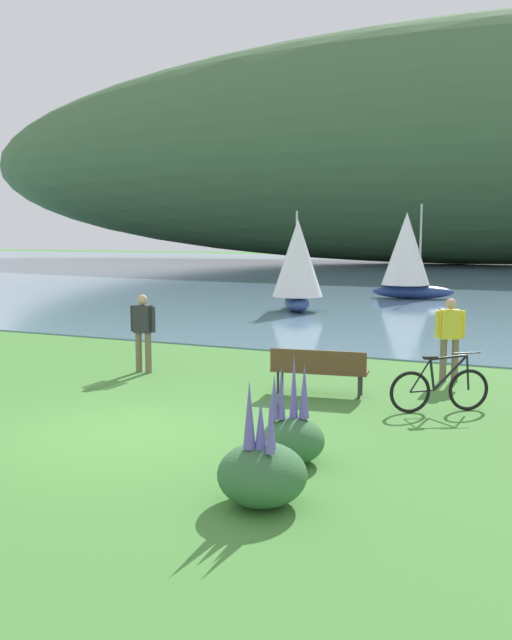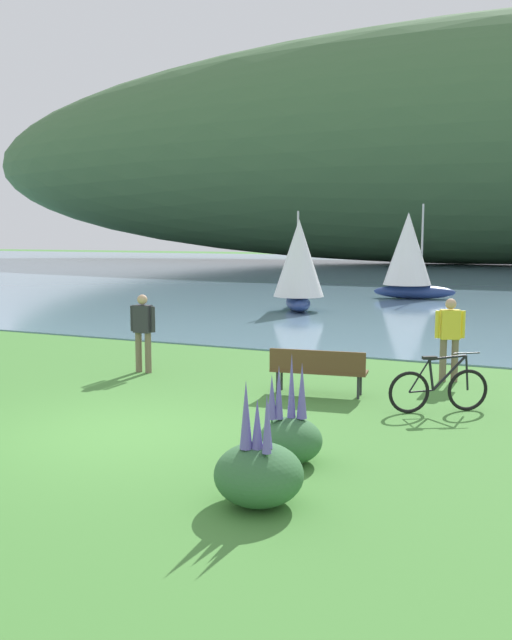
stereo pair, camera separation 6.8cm
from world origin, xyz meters
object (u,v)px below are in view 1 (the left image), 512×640
Objects in this scene: park_bench_near_camera at (319,368)px; bicycle_leaning_near_bench at (440,389)px; person_at_shoreline at (450,334)px; sailboat_nearest_to_shore at (407,254)px; sailboat_toward_hillside at (298,264)px; person_on_the_grass at (143,328)px.

park_bench_near_camera is 2.29m from bicycle_leaning_near_bench.
person_at_shoreline reaches higher than park_bench_near_camera.
bicycle_leaning_near_bench is at bearing -85.33° from person_at_shoreline.
sailboat_nearest_to_shore is at bearing 102.95° from bicycle_leaning_near_bench.
sailboat_nearest_to_shore is at bearing 96.78° from park_bench_near_camera.
sailboat_toward_hillside is at bearing 124.40° from person_at_shoreline.
park_bench_near_camera is at bearing 172.14° from bicycle_leaning_near_bench.
sailboat_toward_hillside is (-1.00, 12.34, 0.89)m from person_on_the_grass.
sailboat_nearest_to_shore is at bearing 104.13° from person_at_shoreline.
park_bench_near_camera is at bearing -67.97° from sailboat_toward_hillside.
bicycle_leaning_near_bench is 0.35× the size of sailboat_nearest_to_shore.
person_on_the_grass is at bearing 173.04° from bicycle_leaning_near_bench.
park_bench_near_camera is 3.08m from person_at_shoreline.
person_at_shoreline is (2.05, 2.25, 0.46)m from park_bench_near_camera.
sailboat_nearest_to_shore reaches higher than bicycle_leaning_near_bench.
sailboat_toward_hillside is (-7.44, 13.12, 1.47)m from bicycle_leaning_near_bench.
person_at_shoreline is 0.44× the size of sailboat_toward_hillside.
person_at_shoreline is 18.04m from sailboat_nearest_to_shore.
person_at_shoreline is at bearing -55.60° from sailboat_toward_hillside.
person_at_shoreline is at bearing 94.67° from bicycle_leaning_near_bench.
bicycle_leaning_near_bench is 0.89× the size of person_at_shoreline.
park_bench_near_camera is 13.88m from sailboat_toward_hillside.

